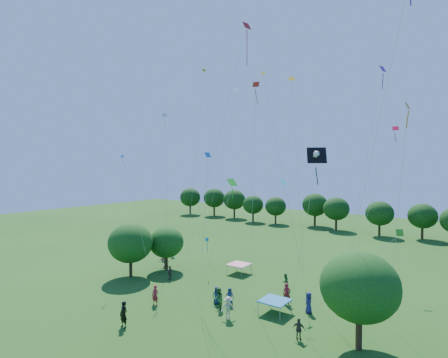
% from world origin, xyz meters
% --- Properties ---
extents(near_tree_west, '(4.83, 4.83, 5.92)m').
position_xyz_m(near_tree_west, '(-12.46, 13.60, 3.75)').
color(near_tree_west, '#422B19').
rests_on(near_tree_west, ground).
extents(near_tree_north, '(4.03, 4.03, 5.07)m').
position_xyz_m(near_tree_north, '(-11.15, 17.76, 3.25)').
color(near_tree_north, '#422B19').
rests_on(near_tree_north, ground).
extents(near_tree_east, '(5.12, 5.12, 6.52)m').
position_xyz_m(near_tree_east, '(12.06, 12.68, 4.20)').
color(near_tree_east, '#422B19').
rests_on(near_tree_east, ground).
extents(treeline, '(88.01, 8.77, 6.77)m').
position_xyz_m(treeline, '(-1.73, 55.43, 4.09)').
color(treeline, '#422B19').
rests_on(treeline, ground).
extents(tent_red_stripe, '(2.20, 2.20, 1.10)m').
position_xyz_m(tent_red_stripe, '(-3.51, 21.61, 1.04)').
color(tent_red_stripe, '#F41C46').
rests_on(tent_red_stripe, ground).
extents(tent_blue, '(2.20, 2.20, 1.10)m').
position_xyz_m(tent_blue, '(4.85, 14.47, 1.04)').
color(tent_blue, '#196BA2').
rests_on(tent_blue, ground).
extents(man_in_black, '(0.75, 0.50, 1.96)m').
position_xyz_m(man_in_black, '(-3.07, 5.44, 0.98)').
color(man_in_black, black).
rests_on(man_in_black, ground).
extents(crowd_person_0, '(0.84, 0.74, 1.50)m').
position_xyz_m(crowd_person_0, '(0.86, 13.68, 0.75)').
color(crowd_person_0, navy).
rests_on(crowd_person_0, ground).
extents(crowd_person_1, '(0.81, 0.67, 1.86)m').
position_xyz_m(crowd_person_1, '(4.84, 16.73, 0.93)').
color(crowd_person_1, maroon).
rests_on(crowd_person_1, ground).
extents(crowd_person_2, '(0.64, 0.87, 1.59)m').
position_xyz_m(crowd_person_2, '(3.06, 19.99, 0.79)').
color(crowd_person_2, '#275C2B').
rests_on(crowd_person_2, ground).
extents(crowd_person_3, '(1.10, 0.59, 1.62)m').
position_xyz_m(crowd_person_3, '(-14.71, 22.36, 0.81)').
color(crowd_person_3, beige).
rests_on(crowd_person_3, ground).
extents(crowd_person_4, '(0.95, 0.57, 1.52)m').
position_xyz_m(crowd_person_4, '(8.34, 11.50, 0.76)').
color(crowd_person_4, '#3C3830').
rests_on(crowd_person_4, ground).
extents(crowd_person_5, '(1.65, 1.32, 1.70)m').
position_xyz_m(crowd_person_5, '(-14.55, 20.59, 0.85)').
color(crowd_person_5, '#90547C').
rests_on(crowd_person_5, ground).
extents(crowd_person_6, '(0.79, 0.84, 1.52)m').
position_xyz_m(crowd_person_6, '(-0.21, 13.18, 0.76)').
color(crowd_person_6, '#1A2C4D').
rests_on(crowd_person_6, ground).
extents(crowd_person_7, '(0.69, 0.83, 1.90)m').
position_xyz_m(crowd_person_7, '(10.44, 18.00, 0.95)').
color(crowd_person_7, maroon).
rests_on(crowd_person_7, ground).
extents(crowd_person_8, '(0.88, 1.04, 1.85)m').
position_xyz_m(crowd_person_8, '(0.71, 12.27, 0.92)').
color(crowd_person_8, '#2E652B').
rests_on(crowd_person_8, ground).
extents(crowd_person_9, '(1.17, 1.22, 1.79)m').
position_xyz_m(crowd_person_9, '(2.40, 11.29, 0.90)').
color(crowd_person_9, '#BDB597').
rests_on(crowd_person_9, ground).
extents(crowd_person_10, '(0.59, 0.95, 1.50)m').
position_xyz_m(crowd_person_10, '(-8.20, 15.40, 0.75)').
color(crowd_person_10, '#453E37').
rests_on(crowd_person_10, ground).
extents(crowd_person_11, '(0.73, 1.69, 1.76)m').
position_xyz_m(crowd_person_11, '(-12.36, 18.74, 0.88)').
color(crowd_person_11, '#9A5A8A').
rests_on(crowd_person_11, ground).
extents(crowd_person_12, '(0.90, 0.94, 1.72)m').
position_xyz_m(crowd_person_12, '(7.11, 16.16, 0.86)').
color(crowd_person_12, navy).
rests_on(crowd_person_12, ground).
extents(crowd_person_13, '(0.73, 0.57, 1.73)m').
position_xyz_m(crowd_person_13, '(-4.35, 9.77, 0.87)').
color(crowd_person_13, maroon).
rests_on(crowd_person_13, ground).
extents(crowd_person_14, '(0.84, 0.89, 1.62)m').
position_xyz_m(crowd_person_14, '(8.91, 22.91, 0.81)').
color(crowd_person_14, '#26583C').
rests_on(crowd_person_14, ground).
extents(pirate_kite, '(3.88, 3.58, 12.10)m').
position_xyz_m(pirate_kite, '(9.44, 11.58, 12.70)').
color(pirate_kite, black).
extents(red_high_kite, '(5.32, 3.92, 23.73)m').
position_xyz_m(red_high_kite, '(0.38, 15.20, 20.43)').
color(red_high_kite, red).
extents(small_kite_0, '(1.59, 1.40, 17.96)m').
position_xyz_m(small_kite_0, '(2.66, 14.82, 14.98)').
color(small_kite_0, red).
extents(small_kite_1, '(4.34, 1.91, 21.53)m').
position_xyz_m(small_kite_1, '(-7.79, 19.44, 15.17)').
color(small_kite_1, yellow).
extents(small_kite_2, '(6.49, 2.96, 21.68)m').
position_xyz_m(small_kite_2, '(-0.05, 23.31, 16.25)').
color(small_kite_2, yellow).
extents(small_kite_3, '(4.51, 1.63, 9.92)m').
position_xyz_m(small_kite_3, '(3.36, 9.91, 9.71)').
color(small_kite_3, green).
extents(small_kite_4, '(5.70, 1.05, 12.09)m').
position_xyz_m(small_kite_4, '(-12.19, 13.37, 9.79)').
color(small_kite_4, blue).
extents(small_kite_5, '(3.85, 1.76, 19.65)m').
position_xyz_m(small_kite_5, '(10.54, 22.50, 16.79)').
color(small_kite_5, '#731999').
extents(small_kite_6, '(1.30, 1.75, 16.98)m').
position_xyz_m(small_kite_6, '(-11.34, 17.86, 14.37)').
color(small_kite_6, silver).
extents(small_kite_7, '(4.84, 1.98, 2.92)m').
position_xyz_m(small_kite_7, '(-6.56, 19.06, 3.42)').
color(small_kite_7, '#0D86C8').
extents(small_kite_8, '(3.67, 4.94, 14.97)m').
position_xyz_m(small_kite_8, '(10.55, 27.71, 13.15)').
color(small_kite_8, red).
extents(small_kite_9, '(1.75, 4.20, 14.77)m').
position_xyz_m(small_kite_9, '(14.24, 14.23, 12.45)').
color(small_kite_9, orange).
extents(small_kite_10, '(2.41, 1.50, 20.12)m').
position_xyz_m(small_kite_10, '(2.83, 22.32, 16.68)').
color(small_kite_10, yellow).
extents(small_kite_11, '(5.20, 1.99, 4.84)m').
position_xyz_m(small_kite_11, '(11.77, 25.41, 5.37)').
color(small_kite_11, '#32921A').
extents(small_kite_12, '(1.87, 1.28, 11.90)m').
position_xyz_m(small_kite_12, '(0.87, 10.40, 10.14)').
color(small_kite_12, blue).
extents(small_kite_13, '(5.60, 6.20, 20.61)m').
position_xyz_m(small_kite_13, '(13.99, 10.08, 16.19)').
color(small_kite_13, '#6D178F').
extents(small_kite_14, '(6.37, 0.94, 20.26)m').
position_xyz_m(small_kite_14, '(-7.46, 24.46, 15.57)').
color(small_kite_14, white).
extents(small_kite_15, '(1.17, 2.96, 9.50)m').
position_xyz_m(small_kite_15, '(3.30, 19.75, 9.08)').
color(small_kite_15, '#0ED8C3').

